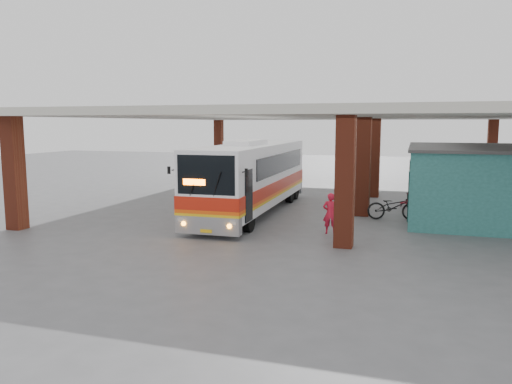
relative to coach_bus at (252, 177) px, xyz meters
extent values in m
plane|color=#515154|center=(1.88, -2.17, -1.67)|extent=(90.00, 90.00, 0.00)
cube|color=maroon|center=(4.88, -5.17, 0.51)|extent=(0.60, 0.60, 4.35)
cube|color=maroon|center=(4.88, 0.83, 0.51)|extent=(0.60, 0.60, 4.35)
cube|color=maroon|center=(4.88, 6.83, 0.51)|extent=(0.60, 0.60, 4.35)
cube|color=maroon|center=(-7.62, -6.17, 0.51)|extent=(0.60, 0.60, 4.35)
cube|color=maroon|center=(-7.62, 14.83, 0.51)|extent=(0.60, 0.60, 4.35)
cube|color=maroon|center=(11.88, 14.83, 0.51)|extent=(0.60, 0.60, 4.35)
cube|color=beige|center=(2.38, 4.33, 2.83)|extent=(21.00, 23.00, 0.30)
cube|color=#296862|center=(9.38, 1.83, -0.17)|extent=(5.00, 8.00, 3.00)
cube|color=#454545|center=(9.38, 1.83, 1.38)|extent=(5.20, 8.20, 0.12)
cube|color=#153A37|center=(6.86, 0.33, -0.62)|extent=(0.08, 0.95, 2.10)
cube|color=black|center=(6.86, 3.33, 0.13)|extent=(0.08, 1.20, 1.00)
cube|color=black|center=(6.83, 3.33, 0.13)|extent=(0.04, 1.30, 1.10)
cube|color=white|center=(0.00, 0.03, 0.14)|extent=(2.70, 11.50, 2.67)
cube|color=white|center=(0.03, -0.92, 1.57)|extent=(1.22, 2.89, 0.24)
cube|color=gray|center=(0.15, -5.51, -1.15)|extent=(2.41, 0.45, 0.67)
cube|color=red|center=(0.00, 0.03, -0.38)|extent=(2.74, 11.50, 0.48)
cube|color=#EF520D|center=(0.00, 0.03, -0.68)|extent=(2.74, 11.50, 0.12)
cube|color=yellow|center=(0.00, 0.03, -0.79)|extent=(2.74, 11.50, 0.10)
cube|color=black|center=(0.16, -5.64, 0.64)|extent=(2.14, 0.16, 1.38)
cube|color=black|center=(-1.22, 0.76, 0.62)|extent=(0.29, 8.58, 0.86)
cube|color=black|center=(1.18, 0.83, 0.62)|extent=(0.29, 8.58, 0.86)
cube|color=#FF5905|center=(-0.27, -5.72, 0.38)|extent=(0.81, 0.07, 0.21)
sphere|color=orange|center=(-0.70, -5.74, -1.12)|extent=(0.17, 0.17, 0.17)
sphere|color=orange|center=(1.02, -5.69, -1.12)|extent=(0.17, 0.17, 0.17)
cube|color=yellow|center=(0.16, -5.72, -1.34)|extent=(0.43, 0.04, 0.11)
cylinder|color=black|center=(-0.90, -4.00, -1.19)|extent=(0.33, 0.96, 0.95)
cylinder|color=black|center=(1.12, -3.94, -1.19)|extent=(0.33, 0.96, 0.95)
cylinder|color=black|center=(-1.10, 3.34, -1.19)|extent=(0.33, 0.96, 0.95)
cylinder|color=black|center=(0.92, 3.40, -1.19)|extent=(0.33, 0.96, 0.95)
cylinder|color=black|center=(-1.14, 4.58, -1.19)|extent=(0.33, 0.96, 0.95)
cylinder|color=black|center=(0.88, 4.64, -1.19)|extent=(0.33, 0.96, 0.95)
imported|color=black|center=(6.25, 0.23, -1.10)|extent=(2.29, 1.17, 1.15)
imported|color=red|center=(4.13, -3.32, -0.90)|extent=(0.60, 0.44, 1.54)
cube|color=red|center=(6.63, 3.87, -1.46)|extent=(0.41, 0.41, 0.05)
cube|color=red|center=(6.79, 3.86, -1.22)|extent=(0.08, 0.38, 0.53)
cylinder|color=black|center=(6.47, 3.74, -1.58)|extent=(0.03, 0.03, 0.18)
cylinder|color=black|center=(6.77, 3.71, -1.58)|extent=(0.03, 0.03, 0.18)
cylinder|color=black|center=(6.50, 4.04, -1.58)|extent=(0.03, 0.03, 0.18)
cylinder|color=black|center=(6.80, 4.01, -1.58)|extent=(0.03, 0.03, 0.18)
camera|label=1|loc=(7.04, -21.51, 2.40)|focal=35.00mm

